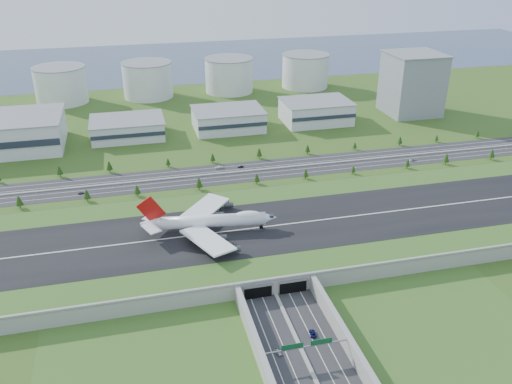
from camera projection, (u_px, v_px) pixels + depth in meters
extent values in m
plane|color=#244F18|center=(251.00, 241.00, 298.53)|extent=(1200.00, 1200.00, 0.00)
cube|color=#979792|center=(251.00, 235.00, 296.80)|extent=(520.00, 100.00, 8.00)
cube|color=#426021|center=(251.00, 229.00, 295.04)|extent=(520.00, 100.00, 0.16)
cube|color=black|center=(251.00, 228.00, 294.98)|extent=(520.00, 58.00, 0.12)
cube|color=silver|center=(251.00, 228.00, 294.94)|extent=(520.00, 0.90, 0.02)
cube|color=#979792|center=(275.00, 279.00, 251.57)|extent=(520.00, 1.20, 1.20)
cube|color=#979792|center=(265.00, 370.00, 205.33)|extent=(2.40, 100.00, 8.00)
cube|color=#979792|center=(354.00, 354.00, 213.19)|extent=(2.40, 100.00, 8.00)
cube|color=black|center=(258.00, 292.00, 251.37)|extent=(13.00, 1.20, 6.00)
cube|color=black|center=(293.00, 287.00, 255.04)|extent=(13.00, 1.20, 6.00)
cylinder|color=gray|center=(260.00, 362.00, 209.75)|extent=(0.70, 0.70, 7.00)
cylinder|color=gray|center=(351.00, 346.00, 217.96)|extent=(0.70, 0.70, 7.00)
cube|color=gray|center=(307.00, 347.00, 212.25)|extent=(38.00, 0.50, 0.50)
cube|color=#0C4C23|center=(292.00, 347.00, 210.27)|extent=(9.00, 0.30, 2.40)
cube|color=#0C4C23|center=(321.00, 342.00, 212.86)|extent=(9.00, 0.30, 2.40)
cube|color=#28282B|center=(220.00, 174.00, 381.67)|extent=(560.00, 36.00, 0.12)
cylinder|color=#3D2819|center=(20.00, 206.00, 333.90)|extent=(0.50, 0.50, 2.97)
cone|color=#17390F|center=(19.00, 201.00, 332.26)|extent=(4.62, 4.62, 5.94)
cylinder|color=#3D2819|center=(88.00, 199.00, 342.56)|extent=(0.50, 0.50, 2.93)
cone|color=#17390F|center=(87.00, 194.00, 340.94)|extent=(4.56, 4.56, 5.87)
cylinder|color=#3D2819|center=(138.00, 194.00, 349.33)|extent=(0.50, 0.50, 2.74)
cone|color=#17390F|center=(137.00, 189.00, 347.82)|extent=(4.27, 4.27, 5.48)
cylinder|color=#3D2819|center=(199.00, 188.00, 357.94)|extent=(0.50, 0.50, 3.05)
cone|color=#17390F|center=(199.00, 182.00, 356.25)|extent=(4.75, 4.75, 6.10)
cylinder|color=#3D2819|center=(257.00, 182.00, 366.50)|extent=(0.50, 0.50, 2.65)
cone|color=#17390F|center=(257.00, 178.00, 365.03)|extent=(4.12, 4.12, 5.30)
cylinder|color=#3D2819|center=(306.00, 177.00, 374.05)|extent=(0.50, 0.50, 2.56)
cone|color=#17390F|center=(306.00, 173.00, 372.63)|extent=(3.98, 3.98, 5.12)
cylinder|color=#3D2819|center=(353.00, 173.00, 381.75)|extent=(0.50, 0.50, 2.13)
cone|color=#17390F|center=(353.00, 169.00, 380.57)|extent=(3.31, 3.31, 4.26)
cylinder|color=#3D2819|center=(407.00, 167.00, 390.74)|extent=(0.50, 0.50, 2.47)
cone|color=#17390F|center=(408.00, 163.00, 389.37)|extent=(3.84, 3.84, 4.93)
cylinder|color=#3D2819|center=(446.00, 163.00, 397.36)|extent=(0.50, 0.50, 2.90)
cone|color=#17390F|center=(446.00, 158.00, 395.76)|extent=(4.51, 4.51, 5.80)
cylinder|color=#3D2819|center=(491.00, 158.00, 405.61)|extent=(0.50, 0.50, 2.90)
cone|color=#17390F|center=(492.00, 153.00, 404.00)|extent=(4.51, 4.51, 5.80)
cylinder|color=#3D2819|center=(60.00, 175.00, 376.81)|extent=(0.50, 0.50, 2.90)
cone|color=#17390F|center=(59.00, 170.00, 375.21)|extent=(4.50, 4.50, 5.79)
cylinder|color=#3D2819|center=(110.00, 170.00, 384.07)|extent=(0.50, 0.50, 2.96)
cone|color=#17390F|center=(109.00, 166.00, 382.43)|extent=(4.61, 4.61, 5.92)
cylinder|color=#3D2819|center=(168.00, 165.00, 393.12)|extent=(0.50, 0.50, 2.31)
cone|color=#17390F|center=(168.00, 162.00, 391.85)|extent=(3.59, 3.59, 4.61)
cylinder|color=#3D2819|center=(213.00, 161.00, 400.16)|extent=(0.50, 0.50, 2.55)
cone|color=#17390F|center=(213.00, 157.00, 398.75)|extent=(3.96, 3.96, 5.10)
cylinder|color=#3D2819|center=(259.00, 157.00, 407.73)|extent=(0.50, 0.50, 2.89)
cone|color=#17390F|center=(259.00, 152.00, 406.13)|extent=(4.50, 4.50, 5.79)
cylinder|color=#3D2819|center=(307.00, 152.00, 416.07)|extent=(0.50, 0.50, 2.59)
cone|color=#17390F|center=(308.00, 148.00, 414.64)|extent=(4.02, 4.02, 5.17)
cylinder|color=#3D2819|center=(355.00, 148.00, 424.61)|extent=(0.50, 0.50, 2.11)
cone|color=#17390F|center=(355.00, 145.00, 423.45)|extent=(3.28, 3.28, 4.21)
cylinder|color=#3D2819|center=(400.00, 144.00, 432.86)|extent=(0.50, 0.50, 2.62)
cone|color=#17390F|center=(400.00, 140.00, 431.41)|extent=(4.08, 4.08, 5.24)
cylinder|color=#3D2819|center=(436.00, 141.00, 440.06)|extent=(0.50, 0.50, 2.04)
cone|color=#17390F|center=(437.00, 138.00, 438.93)|extent=(3.18, 3.18, 4.09)
cylinder|color=#3D2819|center=(477.00, 137.00, 448.06)|extent=(0.50, 0.50, 2.43)
cone|color=#17390F|center=(478.00, 133.00, 446.72)|extent=(3.78, 3.78, 4.85)
cube|color=silver|center=(128.00, 128.00, 448.65)|extent=(58.00, 42.00, 15.00)
cube|color=silver|center=(228.00, 119.00, 466.58)|extent=(58.00, 42.00, 17.00)
cube|color=silver|center=(316.00, 112.00, 483.44)|extent=(58.00, 42.00, 19.00)
cube|color=gray|center=(412.00, 84.00, 500.55)|extent=(46.00, 46.00, 55.00)
cylinder|color=silver|center=(61.00, 85.00, 536.41)|extent=(50.00, 50.00, 35.00)
cylinder|color=silver|center=(148.00, 80.00, 554.78)|extent=(50.00, 50.00, 35.00)
cylinder|color=silver|center=(229.00, 75.00, 573.14)|extent=(50.00, 50.00, 35.00)
cylinder|color=silver|center=(305.00, 71.00, 591.51)|extent=(50.00, 50.00, 35.00)
cube|color=#344663|center=(167.00, 61.00, 718.71)|extent=(1200.00, 260.00, 0.06)
cylinder|color=white|center=(210.00, 221.00, 289.89)|extent=(59.75, 14.42, 6.78)
cone|color=white|center=(269.00, 218.00, 293.10)|extent=(9.29, 7.83, 6.78)
cone|color=white|center=(150.00, 223.00, 286.51)|extent=(11.39, 8.10, 6.78)
ellipsoid|color=white|center=(248.00, 215.00, 290.87)|extent=(15.03, 7.12, 4.17)
cube|color=white|center=(208.00, 240.00, 273.99)|extent=(25.78, 34.67, 1.67)
cube|color=white|center=(206.00, 208.00, 306.29)|extent=(30.87, 33.34, 1.67)
cylinder|color=#38383D|center=(221.00, 238.00, 280.47)|extent=(5.88, 3.87, 3.18)
cylinder|color=#38383D|center=(235.00, 249.00, 270.65)|extent=(5.88, 3.87, 3.18)
cylinder|color=#38383D|center=(219.00, 215.00, 303.27)|extent=(5.88, 3.87, 3.18)
cylinder|color=#38383D|center=(229.00, 205.00, 314.34)|extent=(5.88, 3.87, 3.18)
cube|color=white|center=(151.00, 228.00, 280.07)|extent=(10.35, 13.21, 0.64)
cube|color=white|center=(153.00, 216.00, 292.42)|extent=(12.14, 13.13, 0.64)
cube|color=#A80E0B|center=(151.00, 210.00, 283.13)|extent=(15.11, 2.91, 15.89)
cylinder|color=black|center=(261.00, 227.00, 295.06)|extent=(2.01, 0.74, 2.01)
cylinder|color=black|center=(203.00, 233.00, 288.83)|extent=(2.01, 0.74, 2.01)
cylinder|color=black|center=(203.00, 227.00, 294.91)|extent=(2.01, 0.74, 2.01)
cylinder|color=black|center=(191.00, 234.00, 288.19)|extent=(2.01, 0.74, 2.01)
cylinder|color=black|center=(191.00, 228.00, 294.27)|extent=(2.01, 0.74, 2.01)
imported|color=#B1B2B6|center=(278.00, 352.00, 218.70)|extent=(3.04, 4.80, 1.52)
imported|color=#0E1146|center=(313.00, 333.00, 228.81)|extent=(3.06, 5.64, 1.50)
imported|color=#505055|center=(81.00, 193.00, 352.38)|extent=(4.42, 2.53, 1.41)
imported|color=black|center=(241.00, 167.00, 392.16)|extent=(4.12, 1.66, 1.33)
imported|color=silver|center=(413.00, 160.00, 403.77)|extent=(5.37, 3.41, 1.38)
imported|color=white|center=(219.00, 167.00, 390.52)|extent=(5.99, 2.68, 1.71)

